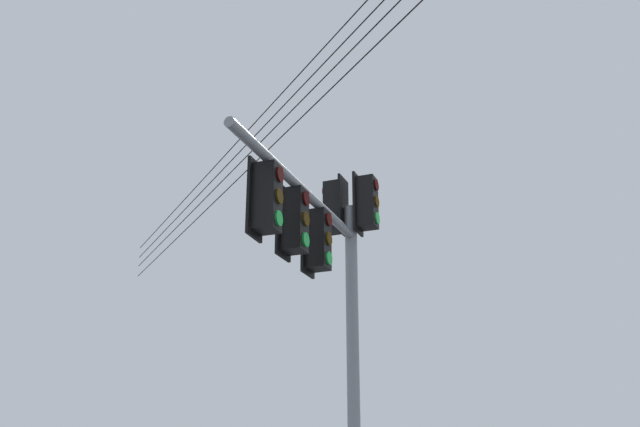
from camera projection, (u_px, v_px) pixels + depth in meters
The scene contains 2 objects.
signal_mast_assembly at pixel (328, 270), 11.20m from camera, with size 2.51×4.22×7.08m.
overhead_wire_span at pixel (316, 79), 14.90m from camera, with size 10.47×27.53×1.68m.
Camera 1 is at (2.63, 11.11, 1.89)m, focal length 41.84 mm.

